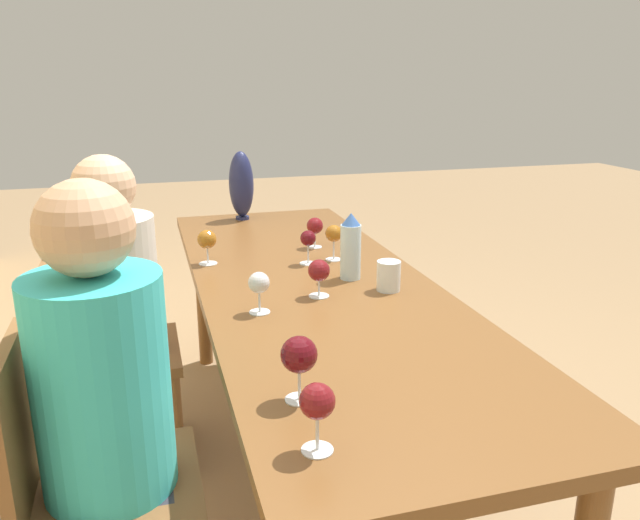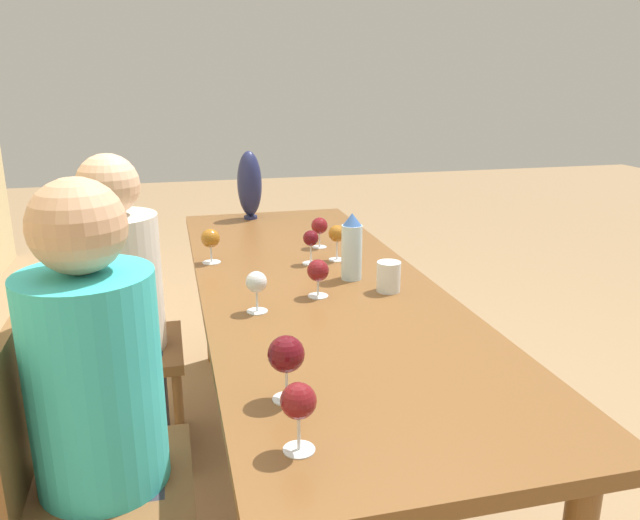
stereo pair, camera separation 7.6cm
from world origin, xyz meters
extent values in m
plane|color=#937551|center=(0.00, 0.00, 0.00)|extent=(14.00, 14.00, 0.00)
cube|color=brown|center=(0.00, 0.00, 0.76)|extent=(2.38, 0.81, 0.04)
cylinder|color=brown|center=(1.09, -0.31, 0.37)|extent=(0.07, 0.07, 0.74)
cylinder|color=brown|center=(1.09, 0.31, 0.37)|extent=(0.07, 0.07, 0.74)
cylinder|color=silver|center=(0.02, -0.13, 0.88)|extent=(0.07, 0.07, 0.20)
cone|color=#33599E|center=(0.02, -0.13, 1.00)|extent=(0.07, 0.07, 0.04)
cylinder|color=silver|center=(-0.14, -0.22, 0.83)|extent=(0.08, 0.08, 0.10)
cylinder|color=#1E234C|center=(1.06, 0.09, 0.79)|extent=(0.07, 0.07, 0.01)
ellipsoid|color=#1E234C|center=(1.06, 0.09, 0.96)|extent=(0.12, 0.12, 0.33)
cylinder|color=silver|center=(0.25, -0.14, 0.78)|extent=(0.06, 0.06, 0.00)
cylinder|color=silver|center=(0.25, -0.14, 0.82)|extent=(0.01, 0.01, 0.08)
sphere|color=#995B19|center=(0.25, -0.14, 0.89)|extent=(0.07, 0.07, 0.07)
cylinder|color=silver|center=(0.23, -0.03, 0.78)|extent=(0.07, 0.07, 0.00)
cylinder|color=silver|center=(0.23, -0.03, 0.82)|extent=(0.01, 0.01, 0.07)
sphere|color=#510C14|center=(0.23, -0.03, 0.88)|extent=(0.06, 0.06, 0.06)
cylinder|color=silver|center=(0.45, -0.12, 0.78)|extent=(0.06, 0.06, 0.00)
cylinder|color=silver|center=(0.45, -0.12, 0.81)|extent=(0.01, 0.01, 0.06)
sphere|color=maroon|center=(0.45, -0.12, 0.87)|extent=(0.07, 0.07, 0.07)
cylinder|color=silver|center=(-0.13, 0.03, 0.78)|extent=(0.07, 0.07, 0.00)
cylinder|color=silver|center=(-0.13, 0.03, 0.81)|extent=(0.01, 0.01, 0.06)
sphere|color=maroon|center=(-0.13, 0.03, 0.87)|extent=(0.07, 0.07, 0.07)
cylinder|color=silver|center=(-0.98, 0.27, 0.78)|extent=(0.06, 0.06, 0.00)
cylinder|color=silver|center=(-0.98, 0.27, 0.82)|extent=(0.01, 0.01, 0.08)
sphere|color=maroon|center=(-0.98, 0.27, 0.89)|extent=(0.07, 0.07, 0.07)
cylinder|color=silver|center=(-0.22, 0.24, 0.78)|extent=(0.07, 0.07, 0.00)
cylinder|color=silver|center=(-0.22, 0.24, 0.81)|extent=(0.01, 0.01, 0.07)
sphere|color=silver|center=(-0.22, 0.24, 0.88)|extent=(0.07, 0.07, 0.07)
cylinder|color=silver|center=(0.34, 0.34, 0.78)|extent=(0.07, 0.07, 0.00)
cylinder|color=silver|center=(0.34, 0.34, 0.81)|extent=(0.01, 0.01, 0.06)
sphere|color=#995B19|center=(0.34, 0.34, 0.88)|extent=(0.07, 0.07, 0.07)
cylinder|color=silver|center=(-0.78, 0.26, 0.78)|extent=(0.07, 0.07, 0.00)
cylinder|color=silver|center=(-0.78, 0.26, 0.82)|extent=(0.01, 0.01, 0.07)
sphere|color=#510C14|center=(-0.78, 0.26, 0.89)|extent=(0.08, 0.08, 0.08)
cube|color=brown|center=(-0.54, 0.69, 0.46)|extent=(0.44, 0.44, 0.04)
cube|color=brown|center=(-0.54, 0.89, 0.68)|extent=(0.40, 0.03, 0.41)
cylinder|color=brown|center=(-0.35, 0.50, 0.22)|extent=(0.04, 0.04, 0.44)
cube|color=brown|center=(0.30, 0.69, 0.46)|extent=(0.44, 0.44, 0.04)
cube|color=brown|center=(0.30, 0.89, 0.68)|extent=(0.40, 0.03, 0.41)
cylinder|color=brown|center=(0.11, 0.50, 0.22)|extent=(0.04, 0.04, 0.44)
cylinder|color=brown|center=(0.49, 0.50, 0.22)|extent=(0.04, 0.04, 0.44)
cylinder|color=brown|center=(0.11, 0.88, 0.22)|extent=(0.04, 0.04, 0.44)
cylinder|color=brown|center=(0.49, 0.88, 0.22)|extent=(0.04, 0.04, 0.44)
cylinder|color=#33B7BC|center=(-0.54, 0.69, 0.76)|extent=(0.33, 0.33, 0.56)
sphere|color=tan|center=(-0.54, 0.69, 1.15)|extent=(0.23, 0.23, 0.23)
cube|color=#2D2D38|center=(0.30, 0.64, 0.24)|extent=(0.25, 0.18, 0.48)
cylinder|color=beige|center=(0.30, 0.69, 0.73)|extent=(0.33, 0.33, 0.52)
sphere|color=#D6A884|center=(0.30, 0.69, 1.10)|extent=(0.22, 0.22, 0.22)
camera|label=1|loc=(-2.00, 0.56, 1.49)|focal=35.00mm
camera|label=2|loc=(-2.02, 0.48, 1.49)|focal=35.00mm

